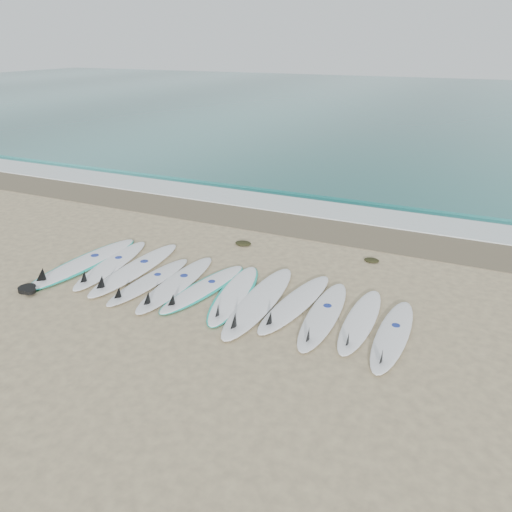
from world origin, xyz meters
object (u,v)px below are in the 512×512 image
at_px(surfboard_6, 234,294).
at_px(surfboard_0, 83,263).
at_px(leash_coil, 28,289).
at_px(surfboard_11, 392,336).

bearing_deg(surfboard_6, surfboard_0, 172.22).
relative_size(surfboard_0, surfboard_6, 1.18).
height_order(surfboard_6, leash_coil, surfboard_6).
height_order(surfboard_0, surfboard_6, surfboard_0).
bearing_deg(surfboard_11, leash_coil, -168.61).
xyz_separation_m(surfboard_0, surfboard_6, (3.46, 0.09, -0.01)).
xyz_separation_m(surfboard_11, leash_coil, (-6.45, -1.24, -0.00)).
bearing_deg(surfboard_11, surfboard_6, 176.62).
bearing_deg(surfboard_0, leash_coil, -91.09).
bearing_deg(leash_coil, surfboard_0, 85.80).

